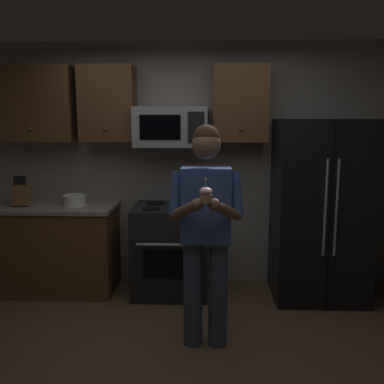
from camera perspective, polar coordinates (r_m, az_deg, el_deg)
ground_plane at (r=3.44m, az=-2.13°, el=-21.93°), size 6.00×6.00×0.00m
wall_back at (r=4.70m, az=-0.65°, el=3.59°), size 4.40×0.10×2.60m
oven_range at (r=4.50m, az=-2.80°, el=-7.64°), size 0.76×0.70×0.93m
microwave at (r=4.41m, az=-2.80°, el=8.64°), size 0.74×0.41×0.40m
refrigerator at (r=4.47m, az=16.64°, el=-2.33°), size 0.90×0.75×1.80m
cabinet_row_upper at (r=4.55m, az=-10.15°, el=11.43°), size 2.78×0.36×0.76m
counter_left at (r=4.80m, az=-18.54°, el=-7.00°), size 1.44×0.66×0.92m
knife_block at (r=4.72m, az=-21.71°, el=-0.32°), size 0.16×0.15×0.32m
bowl_large_white at (r=4.58m, az=-15.34°, el=-1.01°), size 0.24×0.24×0.11m
person at (r=3.32m, az=1.84°, el=-4.39°), size 0.60×0.48×1.76m
cupcake at (r=2.93m, az=1.84°, el=-0.34°), size 0.09×0.09×0.17m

